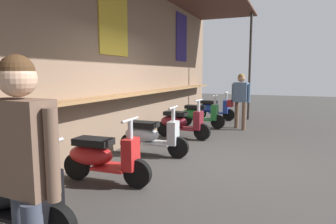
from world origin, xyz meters
TOP-DOWN VIEW (x-y plane):
  - ground_plane at (0.00, 0.00)m, footprint 35.61×35.61m
  - market_stall_facade at (-0.01, 1.89)m, footprint 12.72×2.31m
  - scooter_black at (-3.15, 1.08)m, footprint 0.46×1.40m
  - scooter_red at (-1.64, 1.08)m, footprint 0.47×1.40m
  - scooter_silver at (-0.05, 1.08)m, footprint 0.47×1.40m
  - scooter_maroon at (1.63, 1.08)m, footprint 0.50×1.40m
  - scooter_green at (3.21, 1.08)m, footprint 0.46×1.40m
  - scooter_blue at (4.81, 1.08)m, footprint 0.46×1.40m
  - shopper_with_handbag at (3.41, -0.07)m, footprint 0.37×0.65m
  - shopper_browsing at (-3.82, 0.10)m, footprint 0.30×0.58m

SIDE VIEW (x-z plane):
  - ground_plane at x=0.00m, z-range 0.00..0.00m
  - scooter_black at x=-3.15m, z-range -0.10..0.87m
  - scooter_red at x=-1.64m, z-range -0.10..0.87m
  - scooter_silver at x=-0.05m, z-range -0.10..0.87m
  - scooter_maroon at x=1.63m, z-range -0.10..0.87m
  - scooter_green at x=3.21m, z-range -0.10..0.87m
  - scooter_blue at x=4.81m, z-range -0.10..0.87m
  - shopper_with_handbag at x=3.41m, z-range 0.16..1.74m
  - shopper_browsing at x=-3.82m, z-range 0.20..1.89m
  - market_stall_facade at x=-0.01m, z-range 0.19..3.91m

